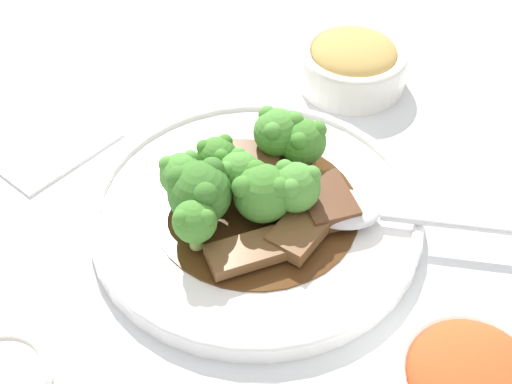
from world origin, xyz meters
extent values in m
plane|color=silver|center=(0.00, 0.00, 0.00)|extent=(4.00, 4.00, 0.00)
cylinder|color=white|center=(0.00, 0.00, 0.01)|extent=(0.28, 0.28, 0.01)
torus|color=white|center=(0.00, 0.00, 0.01)|extent=(0.28, 0.28, 0.01)
cylinder|color=#4C2D14|center=(0.00, 0.00, 0.01)|extent=(0.17, 0.17, 0.00)
cube|color=brown|center=(-0.03, 0.03, 0.03)|extent=(0.07, 0.06, 0.02)
cube|color=#56331E|center=(0.05, 0.02, 0.03)|extent=(0.07, 0.07, 0.02)
cube|color=brown|center=(0.02, -0.05, 0.02)|extent=(0.06, 0.06, 0.01)
cube|color=brown|center=(0.01, 0.03, 0.02)|extent=(0.04, 0.07, 0.01)
cube|color=brown|center=(0.05, -0.01, 0.03)|extent=(0.04, 0.06, 0.01)
cylinder|color=#7FA84C|center=(-0.02, 0.00, 0.03)|extent=(0.01, 0.01, 0.02)
sphere|color=#4C8E38|center=(-0.02, 0.00, 0.05)|extent=(0.03, 0.03, 0.03)
sphere|color=#4C8E38|center=(0.00, 0.00, 0.06)|extent=(0.01, 0.01, 0.01)
sphere|color=#4C8E38|center=(-0.02, 0.01, 0.06)|extent=(0.01, 0.01, 0.01)
sphere|color=#4C8E38|center=(-0.02, -0.01, 0.06)|extent=(0.01, 0.01, 0.01)
cylinder|color=#8EB756|center=(0.01, 0.06, 0.02)|extent=(0.01, 0.01, 0.01)
sphere|color=#427F2D|center=(0.01, 0.06, 0.04)|extent=(0.04, 0.04, 0.04)
sphere|color=#427F2D|center=(0.02, 0.07, 0.05)|extent=(0.02, 0.02, 0.02)
sphere|color=#427F2D|center=(0.00, 0.07, 0.05)|extent=(0.02, 0.02, 0.02)
sphere|color=#427F2D|center=(0.01, 0.05, 0.05)|extent=(0.02, 0.02, 0.02)
cylinder|color=#7FA84C|center=(-0.06, -0.02, 0.02)|extent=(0.01, 0.01, 0.01)
sphere|color=#4C8E38|center=(-0.06, -0.02, 0.04)|extent=(0.04, 0.04, 0.04)
sphere|color=#4C8E38|center=(-0.06, -0.01, 0.05)|extent=(0.01, 0.01, 0.01)
sphere|color=#4C8E38|center=(-0.07, -0.02, 0.05)|extent=(0.01, 0.01, 0.01)
sphere|color=#4C8E38|center=(-0.05, -0.03, 0.05)|extent=(0.01, 0.01, 0.01)
cylinder|color=#7FA84C|center=(0.01, -0.01, 0.02)|extent=(0.02, 0.02, 0.01)
sphere|color=#427F2D|center=(0.01, -0.01, 0.04)|extent=(0.05, 0.05, 0.05)
sphere|color=#427F2D|center=(0.00, 0.00, 0.06)|extent=(0.02, 0.02, 0.02)
sphere|color=#427F2D|center=(0.00, -0.02, 0.06)|extent=(0.02, 0.02, 0.02)
sphere|color=#427F2D|center=(0.03, -0.01, 0.06)|extent=(0.02, 0.02, 0.02)
cylinder|color=#7FA84C|center=(0.03, 0.01, 0.03)|extent=(0.01, 0.01, 0.01)
sphere|color=#4C8E38|center=(0.03, 0.01, 0.05)|extent=(0.04, 0.04, 0.04)
sphere|color=#4C8E38|center=(0.02, 0.01, 0.06)|extent=(0.02, 0.02, 0.02)
sphere|color=#4C8E38|center=(0.03, -0.01, 0.06)|extent=(0.02, 0.02, 0.02)
sphere|color=#4C8E38|center=(0.04, 0.02, 0.06)|extent=(0.02, 0.02, 0.02)
cylinder|color=#8EB756|center=(-0.03, -0.04, 0.02)|extent=(0.02, 0.02, 0.01)
sphere|color=#387028|center=(-0.03, -0.04, 0.05)|extent=(0.05, 0.05, 0.05)
sphere|color=#387028|center=(-0.05, -0.04, 0.06)|extent=(0.02, 0.02, 0.02)
sphere|color=#387028|center=(-0.02, -0.05, 0.06)|extent=(0.02, 0.02, 0.02)
sphere|color=#387028|center=(-0.03, -0.02, 0.06)|extent=(0.02, 0.02, 0.02)
cylinder|color=#8EB756|center=(-0.02, -0.06, 0.03)|extent=(0.01, 0.01, 0.02)
sphere|color=#427F2D|center=(-0.02, -0.06, 0.05)|extent=(0.03, 0.03, 0.03)
sphere|color=#427F2D|center=(-0.02, -0.07, 0.06)|extent=(0.01, 0.01, 0.01)
sphere|color=#427F2D|center=(-0.01, -0.06, 0.06)|extent=(0.01, 0.01, 0.01)
sphere|color=#427F2D|center=(-0.02, -0.05, 0.06)|extent=(0.01, 0.01, 0.01)
cylinder|color=#7FA84C|center=(-0.01, 0.06, 0.03)|extent=(0.01, 0.01, 0.01)
sphere|color=#4C8E38|center=(-0.01, 0.06, 0.05)|extent=(0.04, 0.04, 0.04)
sphere|color=#4C8E38|center=(-0.01, 0.05, 0.06)|extent=(0.02, 0.02, 0.02)
sphere|color=#4C8E38|center=(0.00, 0.07, 0.06)|extent=(0.02, 0.02, 0.02)
sphere|color=#4C8E38|center=(-0.02, 0.06, 0.06)|extent=(0.02, 0.02, 0.02)
cylinder|color=#7FA84C|center=(-0.04, 0.01, 0.02)|extent=(0.01, 0.01, 0.01)
sphere|color=#427F2D|center=(-0.04, 0.01, 0.04)|extent=(0.03, 0.03, 0.03)
sphere|color=#427F2D|center=(-0.04, 0.01, 0.05)|extent=(0.01, 0.01, 0.01)
sphere|color=#427F2D|center=(-0.04, 0.02, 0.05)|extent=(0.01, 0.01, 0.01)
sphere|color=#427F2D|center=(-0.05, 0.01, 0.05)|extent=(0.01, 0.01, 0.01)
ellipsoid|color=silver|center=(0.06, 0.02, 0.03)|extent=(0.08, 0.06, 0.01)
cylinder|color=silver|center=(0.16, 0.06, 0.02)|extent=(0.14, 0.06, 0.01)
torus|color=white|center=(0.20, -0.09, 0.04)|extent=(0.11, 0.11, 0.01)
ellipsoid|color=#D14C23|center=(0.20, -0.09, 0.05)|extent=(0.08, 0.08, 0.03)
cylinder|color=white|center=(-0.01, 0.21, 0.00)|extent=(0.06, 0.06, 0.01)
cylinder|color=white|center=(-0.01, 0.21, 0.02)|extent=(0.11, 0.11, 0.03)
torus|color=white|center=(-0.01, 0.21, 0.03)|extent=(0.11, 0.11, 0.01)
ellipsoid|color=tan|center=(-0.01, 0.21, 0.04)|extent=(0.09, 0.09, 0.02)
cylinder|color=white|center=(-0.08, -0.22, 0.01)|extent=(0.07, 0.07, 0.01)
cube|color=silver|center=(-0.22, -0.01, 0.00)|extent=(0.12, 0.13, 0.01)
camera|label=1|loc=(0.20, -0.35, 0.44)|focal=50.00mm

